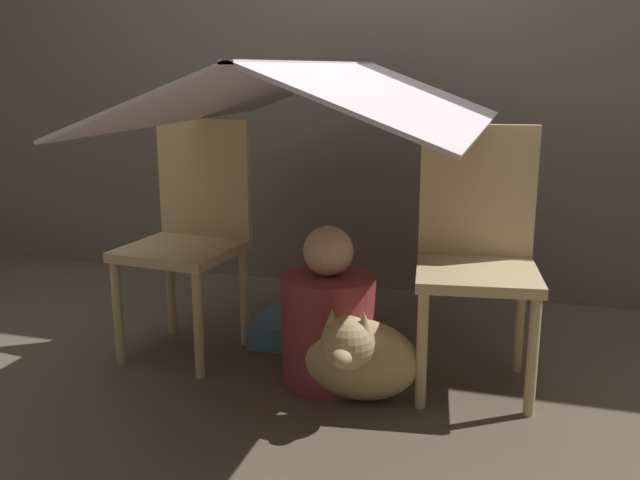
{
  "coord_description": "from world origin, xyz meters",
  "views": [
    {
      "loc": [
        0.7,
        -2.2,
        1.1
      ],
      "look_at": [
        0.0,
        0.16,
        0.5
      ],
      "focal_mm": 40.0,
      "sensor_mm": 36.0,
      "label": 1
    }
  ],
  "objects": [
    {
      "name": "ground_plane",
      "position": [
        0.0,
        0.0,
        0.0
      ],
      "size": [
        8.8,
        8.8,
        0.0
      ],
      "primitive_type": "plane",
      "color": "brown"
    },
    {
      "name": "wall_back",
      "position": [
        0.0,
        1.23,
        1.25
      ],
      "size": [
        7.0,
        0.05,
        2.5
      ],
      "color": "#6B6056",
      "rests_on": "ground_plane"
    },
    {
      "name": "chair_left",
      "position": [
        -0.54,
        0.24,
        0.49
      ],
      "size": [
        0.44,
        0.44,
        0.9
      ],
      "rotation": [
        0.0,
        0.0,
        -0.1
      ],
      "color": "#D1B27F",
      "rests_on": "ground_plane"
    },
    {
      "name": "chair_right",
      "position": [
        0.54,
        0.24,
        0.49
      ],
      "size": [
        0.45,
        0.45,
        0.9
      ],
      "rotation": [
        0.0,
        0.0,
        0.14
      ],
      "color": "#D1B27F",
      "rests_on": "ground_plane"
    },
    {
      "name": "sheet_canopy",
      "position": [
        0.0,
        0.16,
        1.01
      ],
      "size": [
        1.11,
        1.55,
        0.22
      ],
      "color": "silver"
    },
    {
      "name": "person_front",
      "position": [
        0.05,
        0.08,
        0.23
      ],
      "size": [
        0.33,
        0.33,
        0.57
      ],
      "color": "maroon",
      "rests_on": "ground_plane"
    },
    {
      "name": "dog",
      "position": [
        0.19,
        -0.06,
        0.16
      ],
      "size": [
        0.41,
        0.38,
        0.36
      ],
      "color": "tan",
      "rests_on": "ground_plane"
    },
    {
      "name": "floor_cushion",
      "position": [
        -0.16,
        0.39,
        0.05
      ],
      "size": [
        0.34,
        0.27,
        0.1
      ],
      "color": "#4C7FB2",
      "rests_on": "ground_plane"
    },
    {
      "name": "plush_toy",
      "position": [
        0.15,
        -0.02,
        0.09
      ],
      "size": [
        0.14,
        0.14,
        0.23
      ],
      "color": "#D88C3F",
      "rests_on": "ground_plane"
    }
  ]
}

